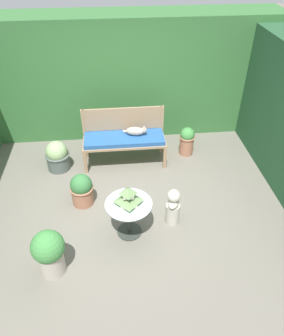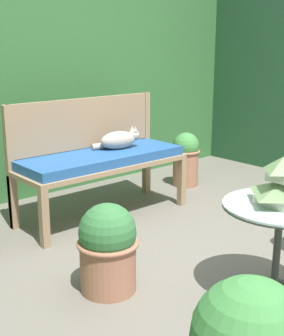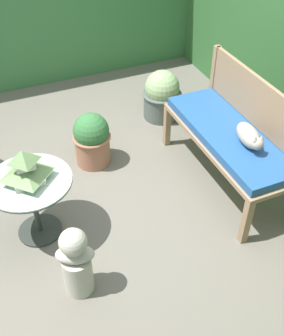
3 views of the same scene
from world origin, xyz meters
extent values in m
plane|color=#666056|center=(0.00, 0.00, 0.00)|extent=(30.00, 30.00, 0.00)
cube|color=#937556|center=(-0.71, 0.97, 0.23)|extent=(0.06, 0.06, 0.45)
cube|color=#937556|center=(0.74, 0.97, 0.23)|extent=(0.06, 0.06, 0.45)
cube|color=#937556|center=(-0.71, 1.47, 0.23)|extent=(0.06, 0.06, 0.45)
cube|color=#937556|center=(0.02, 1.22, 0.47)|extent=(1.51, 0.56, 0.04)
cube|color=#23518E|center=(0.02, 1.22, 0.53)|extent=(1.45, 0.51, 0.08)
cube|color=#937556|center=(-0.71, 1.48, 0.51)|extent=(0.06, 0.06, 1.02)
cube|color=#937556|center=(0.02, 1.48, 0.80)|extent=(1.45, 0.04, 0.44)
ellipsoid|color=#A89989|center=(0.22, 1.26, 0.65)|extent=(0.36, 0.21, 0.16)
sphere|color=#A89989|center=(0.38, 1.24, 0.68)|extent=(0.10, 0.10, 0.10)
cone|color=#A89989|center=(0.39, 1.27, 0.74)|extent=(0.04, 0.04, 0.05)
cone|color=#A89989|center=(0.38, 1.21, 0.74)|extent=(0.04, 0.04, 0.05)
cylinder|color=#A89989|center=(0.10, 1.35, 0.60)|extent=(0.19, 0.08, 0.06)
cylinder|color=#2D332D|center=(-0.02, -0.55, 0.01)|extent=(0.37, 0.37, 0.02)
cylinder|color=#2D332D|center=(-0.02, -0.55, 0.28)|extent=(0.04, 0.04, 0.57)
cylinder|color=silver|center=(-0.02, -0.55, 0.58)|extent=(0.67, 0.67, 0.01)
torus|color=#2D332D|center=(-0.02, -0.55, 0.56)|extent=(0.67, 0.67, 0.02)
cube|color=beige|center=(-0.02, -0.55, 0.61)|extent=(0.23, 0.23, 0.06)
pyramid|color=#668451|center=(-0.02, -0.55, 0.68)|extent=(0.31, 0.31, 0.08)
cube|color=beige|center=(-0.02, -0.55, 0.75)|extent=(0.14, 0.14, 0.05)
pyramid|color=#668451|center=(-0.02, -0.55, 0.82)|extent=(0.19, 0.19, 0.09)
cylinder|color=#B7B2A3|center=(0.65, -0.40, 0.17)|extent=(0.22, 0.22, 0.34)
ellipsoid|color=#B7B2A3|center=(0.65, -0.40, 0.40)|extent=(0.25, 0.31, 0.11)
sphere|color=#B7B2A3|center=(0.65, -0.40, 0.53)|extent=(0.20, 0.20, 0.20)
cylinder|color=#4C5651|center=(-1.22, 1.15, 0.15)|extent=(0.41, 0.41, 0.31)
torus|color=#4C5651|center=(-1.22, 1.15, 0.30)|extent=(0.45, 0.45, 0.03)
sphere|color=#89A870|center=(-1.22, 1.15, 0.38)|extent=(0.39, 0.39, 0.39)
cylinder|color=#9E664C|center=(-0.73, 0.16, 0.16)|extent=(0.34, 0.34, 0.32)
torus|color=#9E664C|center=(-0.73, 0.16, 0.31)|extent=(0.38, 0.38, 0.03)
sphere|color=#336B38|center=(-0.73, 0.16, 0.38)|extent=(0.35, 0.35, 0.35)
camera|label=1|loc=(-0.16, -3.86, 3.76)|focal=35.00mm
camera|label=2|loc=(-2.30, -1.94, 1.47)|focal=50.00mm
camera|label=3|loc=(2.51, -0.69, 2.74)|focal=45.00mm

